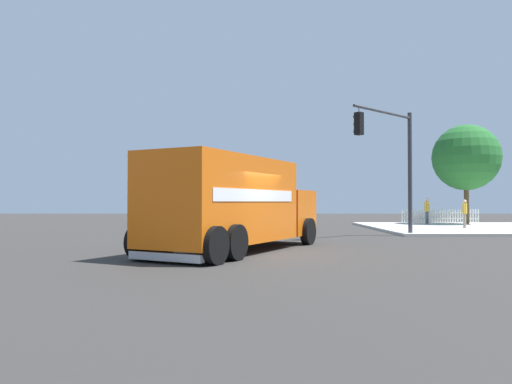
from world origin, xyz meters
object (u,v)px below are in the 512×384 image
(traffic_light_primary, at_px, (393,151))
(pedestrian_near_corner, at_px, (427,209))
(delivery_truck, at_px, (235,204))
(pedestrian_crossing, at_px, (465,212))
(shade_tree_near, at_px, (466,158))

(traffic_light_primary, height_order, pedestrian_near_corner, traffic_light_primary)
(delivery_truck, bearing_deg, traffic_light_primary, -137.61)
(pedestrian_crossing, bearing_deg, traffic_light_primary, 43.84)
(pedestrian_crossing, bearing_deg, delivery_truck, 43.04)
(traffic_light_primary, height_order, pedestrian_crossing, traffic_light_primary)
(shade_tree_near, bearing_deg, pedestrian_crossing, 65.74)
(pedestrian_near_corner, xyz_separation_m, shade_tree_near, (-2.72, -0.27, 3.44))
(pedestrian_crossing, distance_m, shade_tree_near, 6.38)
(delivery_truck, relative_size, pedestrian_crossing, 5.23)
(delivery_truck, height_order, pedestrian_near_corner, delivery_truck)
(pedestrian_near_corner, distance_m, pedestrian_crossing, 4.62)
(delivery_truck, distance_m, traffic_light_primary, 9.67)
(pedestrian_near_corner, relative_size, shade_tree_near, 0.26)
(pedestrian_crossing, bearing_deg, pedestrian_near_corner, -83.38)
(delivery_truck, bearing_deg, shade_tree_near, -131.60)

